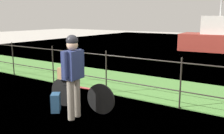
{
  "coord_description": "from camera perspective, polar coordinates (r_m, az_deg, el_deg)",
  "views": [
    {
      "loc": [
        2.73,
        -3.09,
        2.01
      ],
      "look_at": [
        -0.39,
        1.55,
        0.9
      ],
      "focal_mm": 40.33,
      "sensor_mm": 36.0,
      "label": 1
    }
  ],
  "objects": [
    {
      "name": "wooden_crate",
      "position": [
        5.7,
        -10.25,
        -1.39
      ],
      "size": [
        0.35,
        0.28,
        0.26
      ],
      "primitive_type": "cube",
      "rotation": [
        0.0,
        0.0,
        0.08
      ],
      "color": "#A87F51",
      "rests_on": "bicycle_main"
    },
    {
      "name": "terrier_dog",
      "position": [
        5.64,
        -10.13,
        0.64
      ],
      "size": [
        0.32,
        0.16,
        0.18
      ],
      "color": "#4C3D2D",
      "rests_on": "wooden_crate"
    },
    {
      "name": "iron_fence",
      "position": [
        6.09,
        6.38,
        -1.53
      ],
      "size": [
        18.04,
        0.04,
        1.16
      ],
      "color": "#28231E",
      "rests_on": "ground"
    },
    {
      "name": "cyclist_person",
      "position": [
        4.98,
        -8.84,
        -0.57
      ],
      "size": [
        0.29,
        0.54,
        1.68
      ],
      "color": "gray",
      "rests_on": "ground"
    },
    {
      "name": "harbor_water",
      "position": [
        15.38,
        23.43,
        2.79
      ],
      "size": [
        30.0,
        30.0,
        0.0
      ],
      "primitive_type": "plane",
      "color": "#60849E",
      "rests_on": "ground"
    },
    {
      "name": "bicycle_main",
      "position": [
        5.59,
        -7.16,
        -6.18
      ],
      "size": [
        1.66,
        0.22,
        0.65
      ],
      "color": "black",
      "rests_on": "ground"
    },
    {
      "name": "moored_boat_near",
      "position": [
        16.5,
        23.01,
        6.02
      ],
      "size": [
        4.49,
        2.58,
        3.69
      ],
      "color": "#9E3328",
      "rests_on": "ground"
    },
    {
      "name": "backpack_on_paving",
      "position": [
        5.61,
        -12.63,
        -7.87
      ],
      "size": [
        0.32,
        0.33,
        0.4
      ],
      "primitive_type": "cube",
      "rotation": [
        0.0,
        0.0,
        5.38
      ],
      "color": "#28517A",
      "rests_on": "ground"
    },
    {
      "name": "ground_plane",
      "position": [
        4.59,
        -6.99,
        -14.83
      ],
      "size": [
        60.0,
        60.0,
        0.0
      ],
      "primitive_type": "plane",
      "color": "beige"
    },
    {
      "name": "grass_strip",
      "position": [
        7.32,
        10.72,
        -4.79
      ],
      "size": [
        27.0,
        2.4,
        0.03
      ],
      "primitive_type": "cube",
      "color": "#569342",
      "rests_on": "ground"
    }
  ]
}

